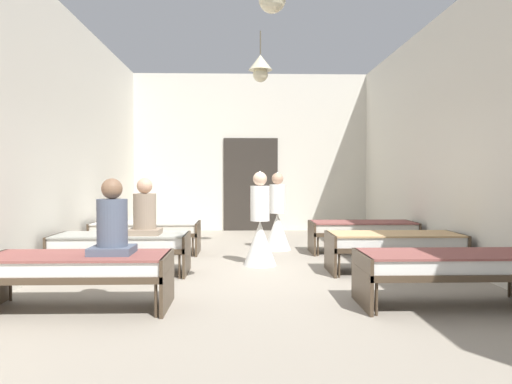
{
  "coord_description": "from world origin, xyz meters",
  "views": [
    {
      "loc": [
        -0.26,
        -7.19,
        1.38
      ],
      "look_at": [
        0.0,
        1.31,
        1.13
      ],
      "focal_mm": 35.16,
      "sensor_mm": 36.0,
      "label": 1
    }
  ],
  "objects_px": {
    "bed_right_row_0": "(448,265)",
    "bed_left_row_1": "(121,243)",
    "bed_left_row_0": "(78,267)",
    "bed_right_row_1": "(394,242)",
    "nurse_mid_aisle": "(260,232)",
    "nurse_near_aisle": "(277,222)",
    "bed_left_row_2": "(146,230)",
    "patient_seated_primary": "(145,214)",
    "patient_seated_secondary": "(112,226)",
    "bed_right_row_2": "(362,229)"
  },
  "relations": [
    {
      "from": "bed_left_row_2",
      "to": "bed_right_row_2",
      "type": "distance_m",
      "value": 3.93
    },
    {
      "from": "bed_right_row_0",
      "to": "bed_left_row_1",
      "type": "height_order",
      "value": "same"
    },
    {
      "from": "nurse_mid_aisle",
      "to": "bed_right_row_0",
      "type": "bearing_deg",
      "value": -29.7
    },
    {
      "from": "bed_left_row_1",
      "to": "nurse_mid_aisle",
      "type": "bearing_deg",
      "value": 17.75
    },
    {
      "from": "nurse_near_aisle",
      "to": "nurse_mid_aisle",
      "type": "height_order",
      "value": "same"
    },
    {
      "from": "nurse_near_aisle",
      "to": "bed_left_row_0",
      "type": "bearing_deg",
      "value": 6.5
    },
    {
      "from": "bed_left_row_0",
      "to": "bed_right_row_2",
      "type": "height_order",
      "value": "same"
    },
    {
      "from": "nurse_near_aisle",
      "to": "nurse_mid_aisle",
      "type": "bearing_deg",
      "value": 22.86
    },
    {
      "from": "bed_right_row_2",
      "to": "nurse_mid_aisle",
      "type": "height_order",
      "value": "nurse_mid_aisle"
    },
    {
      "from": "bed_left_row_2",
      "to": "nurse_mid_aisle",
      "type": "height_order",
      "value": "nurse_mid_aisle"
    },
    {
      "from": "bed_right_row_1",
      "to": "patient_seated_secondary",
      "type": "xyz_separation_m",
      "value": [
        -3.58,
        -1.87,
        0.43
      ]
    },
    {
      "from": "nurse_mid_aisle",
      "to": "patient_seated_secondary",
      "type": "distance_m",
      "value": 3.03
    },
    {
      "from": "bed_right_row_1",
      "to": "nurse_mid_aisle",
      "type": "height_order",
      "value": "nurse_mid_aisle"
    },
    {
      "from": "bed_left_row_1",
      "to": "bed_left_row_2",
      "type": "bearing_deg",
      "value": 90.0
    },
    {
      "from": "bed_left_row_1",
      "to": "patient_seated_primary",
      "type": "xyz_separation_m",
      "value": [
        0.35,
        -0.08,
        0.43
      ]
    },
    {
      "from": "nurse_mid_aisle",
      "to": "bed_right_row_1",
      "type": "bearing_deg",
      "value": 4.7
    },
    {
      "from": "bed_right_row_1",
      "to": "nurse_near_aisle",
      "type": "relative_size",
      "value": 1.28
    },
    {
      "from": "nurse_near_aisle",
      "to": "patient_seated_secondary",
      "type": "height_order",
      "value": "nurse_near_aisle"
    },
    {
      "from": "nurse_mid_aisle",
      "to": "patient_seated_secondary",
      "type": "xyz_separation_m",
      "value": [
        -1.66,
        -2.51,
        0.34
      ]
    },
    {
      "from": "bed_right_row_1",
      "to": "bed_right_row_2",
      "type": "xyz_separation_m",
      "value": [
        0.0,
        1.9,
        0.0
      ]
    },
    {
      "from": "bed_left_row_0",
      "to": "bed_right_row_2",
      "type": "xyz_separation_m",
      "value": [
        3.93,
        3.8,
        0.0
      ]
    },
    {
      "from": "bed_right_row_0",
      "to": "bed_left_row_2",
      "type": "distance_m",
      "value": 5.47
    },
    {
      "from": "bed_left_row_1",
      "to": "bed_right_row_0",
      "type": "bearing_deg",
      "value": -25.78
    },
    {
      "from": "bed_right_row_0",
      "to": "bed_right_row_1",
      "type": "bearing_deg",
      "value": 90.0
    },
    {
      "from": "bed_left_row_1",
      "to": "nurse_mid_aisle",
      "type": "relative_size",
      "value": 1.28
    },
    {
      "from": "bed_left_row_2",
      "to": "bed_left_row_1",
      "type": "bearing_deg",
      "value": -90.0
    },
    {
      "from": "bed_right_row_2",
      "to": "nurse_near_aisle",
      "type": "distance_m",
      "value": 1.58
    },
    {
      "from": "nurse_near_aisle",
      "to": "patient_seated_secondary",
      "type": "xyz_separation_m",
      "value": [
        -2.06,
        -4.18,
        0.34
      ]
    },
    {
      "from": "bed_left_row_2",
      "to": "patient_seated_secondary",
      "type": "bearing_deg",
      "value": -84.7
    },
    {
      "from": "bed_left_row_0",
      "to": "bed_left_row_2",
      "type": "height_order",
      "value": "same"
    },
    {
      "from": "bed_left_row_1",
      "to": "bed_left_row_0",
      "type": "bearing_deg",
      "value": -90.0
    },
    {
      "from": "bed_left_row_0",
      "to": "bed_right_row_2",
      "type": "relative_size",
      "value": 1.0
    },
    {
      "from": "bed_right_row_1",
      "to": "patient_seated_primary",
      "type": "bearing_deg",
      "value": -178.73
    },
    {
      "from": "bed_right_row_1",
      "to": "nurse_near_aisle",
      "type": "height_order",
      "value": "nurse_near_aisle"
    },
    {
      "from": "bed_left_row_1",
      "to": "bed_right_row_2",
      "type": "height_order",
      "value": "same"
    },
    {
      "from": "bed_right_row_0",
      "to": "patient_seated_primary",
      "type": "xyz_separation_m",
      "value": [
        -3.58,
        1.82,
        0.43
      ]
    },
    {
      "from": "bed_left_row_2",
      "to": "patient_seated_primary",
      "type": "distance_m",
      "value": 2.06
    },
    {
      "from": "nurse_mid_aisle",
      "to": "patient_seated_secondary",
      "type": "bearing_deg",
      "value": -100.23
    },
    {
      "from": "bed_right_row_0",
      "to": "patient_seated_primary",
      "type": "height_order",
      "value": "patient_seated_primary"
    },
    {
      "from": "bed_left_row_0",
      "to": "patient_seated_primary",
      "type": "bearing_deg",
      "value": 79.12
    },
    {
      "from": "bed_left_row_0",
      "to": "bed_right_row_1",
      "type": "bearing_deg",
      "value": 25.78
    },
    {
      "from": "patient_seated_secondary",
      "to": "nurse_near_aisle",
      "type": "bearing_deg",
      "value": 63.8
    },
    {
      "from": "nurse_near_aisle",
      "to": "patient_seated_secondary",
      "type": "relative_size",
      "value": 1.86
    },
    {
      "from": "bed_right_row_1",
      "to": "nurse_mid_aisle",
      "type": "bearing_deg",
      "value": 161.52
    },
    {
      "from": "bed_right_row_1",
      "to": "patient_seated_primary",
      "type": "distance_m",
      "value": 3.61
    },
    {
      "from": "bed_left_row_2",
      "to": "nurse_mid_aisle",
      "type": "relative_size",
      "value": 1.28
    },
    {
      "from": "bed_left_row_1",
      "to": "patient_seated_primary",
      "type": "distance_m",
      "value": 0.56
    },
    {
      "from": "bed_left_row_1",
      "to": "nurse_mid_aisle",
      "type": "xyz_separation_m",
      "value": [
        2.01,
        0.64,
        0.09
      ]
    },
    {
      "from": "bed_left_row_1",
      "to": "bed_right_row_1",
      "type": "height_order",
      "value": "same"
    },
    {
      "from": "nurse_near_aisle",
      "to": "bed_right_row_2",
      "type": "bearing_deg",
      "value": 111.35
    }
  ]
}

